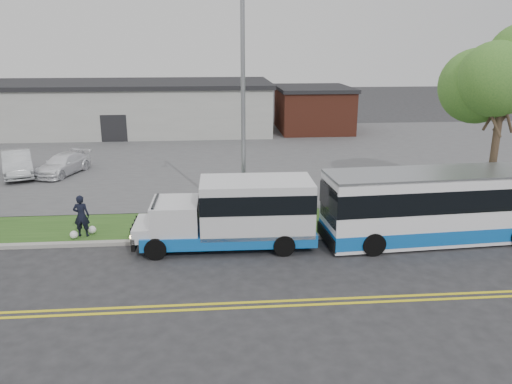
{
  "coord_description": "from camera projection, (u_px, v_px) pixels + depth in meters",
  "views": [
    {
      "loc": [
        1.83,
        -17.41,
        7.63
      ],
      "look_at": [
        3.5,
        2.49,
        1.6
      ],
      "focal_mm": 35.0,
      "sensor_mm": 36.0,
      "label": 1
    }
  ],
  "objects": [
    {
      "name": "brick_wing",
      "position": [
        313.0,
        109.0,
        43.74
      ],
      "size": [
        6.3,
        7.3,
        3.9
      ],
      "color": "brown",
      "rests_on": "ground"
    },
    {
      "name": "streetlight_near",
      "position": [
        243.0,
        104.0,
        20.0
      ],
      "size": [
        0.35,
        1.53,
        9.5
      ],
      "color": "gray",
      "rests_on": "verge"
    },
    {
      "name": "lane_line_south",
      "position": [
        157.0,
        311.0,
        14.71
      ],
      "size": [
        70.0,
        0.12,
        0.01
      ],
      "primitive_type": "cube",
      "color": "yellow",
      "rests_on": "ground"
    },
    {
      "name": "curb",
      "position": [
        171.0,
        241.0,
        19.7
      ],
      "size": [
        80.0,
        0.3,
        0.15
      ],
      "primitive_type": "cube",
      "color": "#9E9B93",
      "rests_on": "ground"
    },
    {
      "name": "verge",
      "position": [
        174.0,
        226.0,
        21.42
      ],
      "size": [
        80.0,
        3.3,
        0.1
      ],
      "primitive_type": "cube",
      "color": "#264C19",
      "rests_on": "ground"
    },
    {
      "name": "transit_bus",
      "position": [
        451.0,
        205.0,
        19.71
      ],
      "size": [
        10.31,
        3.01,
        2.83
      ],
      "rotation": [
        0.0,
        0.0,
        0.07
      ],
      "color": "white",
      "rests_on": "ground"
    },
    {
      "name": "parked_car_b",
      "position": [
        63.0,
        164.0,
        29.44
      ],
      "size": [
        2.91,
        4.39,
        1.18
      ],
      "primitive_type": "imported",
      "rotation": [
        0.0,
        0.0,
        -0.34
      ],
      "color": "white",
      "rests_on": "parking_lot"
    },
    {
      "name": "parked_car_a",
      "position": [
        17.0,
        164.0,
        29.01
      ],
      "size": [
        3.06,
        4.67,
        1.46
      ],
      "primitive_type": "imported",
      "rotation": [
        0.0,
        0.0,
        0.38
      ],
      "color": "silver",
      "rests_on": "parking_lot"
    },
    {
      "name": "ground",
      "position": [
        169.0,
        254.0,
        18.67
      ],
      "size": [
        140.0,
        140.0,
        0.0
      ],
      "primitive_type": "plane",
      "color": "#28282B",
      "rests_on": "ground"
    },
    {
      "name": "lane_line_north",
      "position": [
        158.0,
        306.0,
        14.99
      ],
      "size": [
        70.0,
        0.12,
        0.01
      ],
      "primitive_type": "cube",
      "color": "yellow",
      "rests_on": "ground"
    },
    {
      "name": "grocery_bag_left",
      "position": [
        74.0,
        235.0,
        19.86
      ],
      "size": [
        0.32,
        0.32,
        0.32
      ],
      "primitive_type": "sphere",
      "color": "white",
      "rests_on": "verge"
    },
    {
      "name": "parking_lot",
      "position": [
        189.0,
        155.0,
        34.87
      ],
      "size": [
        80.0,
        25.0,
        0.1
      ],
      "primitive_type": "cube",
      "color": "#4C4C4F",
      "rests_on": "ground"
    },
    {
      "name": "commercial_building",
      "position": [
        124.0,
        107.0,
        43.31
      ],
      "size": [
        25.4,
        10.4,
        4.35
      ],
      "color": "#9E9E99",
      "rests_on": "ground"
    },
    {
      "name": "grocery_bag_right",
      "position": [
        92.0,
        230.0,
        20.38
      ],
      "size": [
        0.32,
        0.32,
        0.32
      ],
      "primitive_type": "sphere",
      "color": "white",
      "rests_on": "verge"
    },
    {
      "name": "tree_east",
      "position": [
        505.0,
        77.0,
        20.85
      ],
      "size": [
        5.2,
        5.2,
        8.33
      ],
      "color": "#392E1F",
      "rests_on": "verge"
    },
    {
      "name": "pedestrian",
      "position": [
        81.0,
        216.0,
        19.92
      ],
      "size": [
        0.64,
        0.43,
        1.72
      ],
      "primitive_type": "imported",
      "rotation": [
        0.0,
        0.0,
        3.12
      ],
      "color": "black",
      "rests_on": "verge"
    },
    {
      "name": "shuttle_bus",
      "position": [
        239.0,
        212.0,
        19.04
      ],
      "size": [
        6.95,
        2.42,
        2.65
      ],
      "rotation": [
        0.0,
        0.0,
        -0.01
      ],
      "color": "#105CB5",
      "rests_on": "ground"
    }
  ]
}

